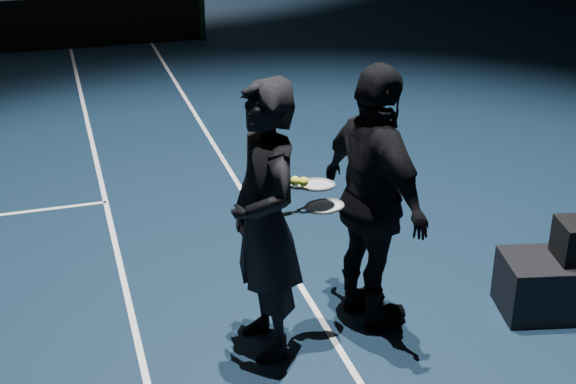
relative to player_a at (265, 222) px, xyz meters
name	(u,v)px	position (x,y,z in m)	size (l,w,h in m)	color
net_post_right	(202,9)	(1.40, 9.22, -0.45)	(0.10, 0.10, 1.10)	black
player_a	(265,222)	(0.00, 0.00, 0.00)	(0.73, 0.48, 2.00)	black
player_b	(374,200)	(0.84, 0.12, 0.00)	(1.17, 0.49, 2.00)	black
racket_lower	(324,206)	(0.45, 0.06, 0.03)	(0.68, 0.22, 0.03)	black
racket_upper	(316,184)	(0.39, 0.09, 0.19)	(0.68, 0.22, 0.03)	black
tennis_balls	(299,179)	(0.25, 0.04, 0.27)	(0.12, 0.10, 0.12)	yellow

